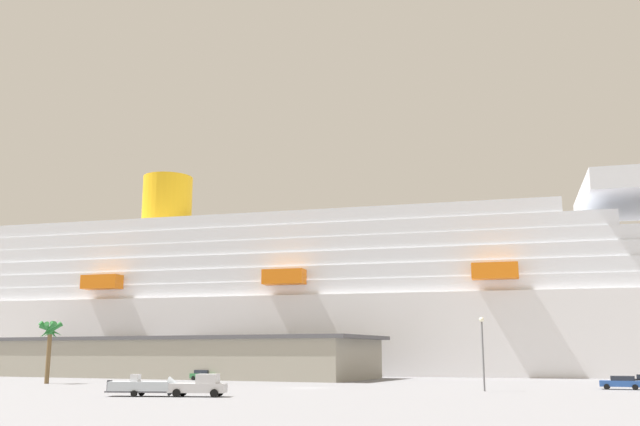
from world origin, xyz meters
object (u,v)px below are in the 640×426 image
(pickup_truck, at_px, (200,386))
(small_boat_on_trailer, at_px, (148,387))
(street_lamp, at_px, (483,343))
(palm_tree, at_px, (50,335))
(parked_car_yellow_taxi, at_px, (90,373))
(cruise_ship, at_px, (321,308))
(parked_car_blue_suv, at_px, (621,382))
(parked_car_green_wagon, at_px, (205,375))

(pickup_truck, xyz_separation_m, small_boat_on_trailer, (-5.12, -1.26, -0.09))
(street_lamp, bearing_deg, small_boat_on_trailer, -144.85)
(small_boat_on_trailer, distance_m, palm_tree, 36.70)
(street_lamp, height_order, parked_car_yellow_taxi, street_lamp)
(cruise_ship, distance_m, pickup_truck, 79.33)
(pickup_truck, height_order, parked_car_blue_suv, pickup_truck)
(cruise_ship, bearing_deg, palm_tree, -109.00)
(pickup_truck, distance_m, street_lamp, 32.31)
(parked_car_green_wagon, bearing_deg, street_lamp, -21.47)
(cruise_ship, distance_m, parked_car_green_wagon, 41.29)
(pickup_truck, height_order, parked_car_green_wagon, pickup_truck)
(small_boat_on_trailer, height_order, parked_car_blue_suv, small_boat_on_trailer)
(palm_tree, bearing_deg, parked_car_yellow_taxi, 114.02)
(pickup_truck, relative_size, parked_car_green_wagon, 1.21)
(parked_car_yellow_taxi, relative_size, parked_car_blue_suv, 0.98)
(cruise_ship, relative_size, pickup_truck, 44.61)
(parked_car_yellow_taxi, bearing_deg, small_boat_on_trailer, -46.82)
(palm_tree, xyz_separation_m, parked_car_green_wagon, (14.50, 18.81, -5.85))
(small_boat_on_trailer, height_order, street_lamp, street_lamp)
(parked_car_green_wagon, bearing_deg, parked_car_yellow_taxi, 172.40)
(palm_tree, bearing_deg, parked_car_blue_suv, 7.88)
(small_boat_on_trailer, bearing_deg, pickup_truck, 13.86)
(pickup_truck, bearing_deg, parked_car_blue_suv, 36.56)
(small_boat_on_trailer, distance_m, parked_car_green_wagon, 42.13)
(palm_tree, height_order, parked_car_yellow_taxi, palm_tree)
(palm_tree, xyz_separation_m, parked_car_blue_suv, (74.83, 10.36, -5.85))
(small_boat_on_trailer, xyz_separation_m, parked_car_blue_suv, (44.84, 30.72, -0.12))
(parked_car_yellow_taxi, distance_m, parked_car_green_wagon, 24.55)
(cruise_ship, xyz_separation_m, parked_car_green_wagon, (-5.39, -38.95, -12.59))
(palm_tree, bearing_deg, street_lamp, 0.82)
(cruise_ship, height_order, palm_tree, cruise_ship)
(small_boat_on_trailer, xyz_separation_m, palm_tree, (-29.98, 20.37, 5.73))
(parked_car_blue_suv, relative_size, parked_car_green_wagon, 0.97)
(small_boat_on_trailer, relative_size, parked_car_green_wagon, 1.74)
(cruise_ship, height_order, parked_car_blue_suv, cruise_ship)
(small_boat_on_trailer, relative_size, parked_car_blue_suv, 1.78)
(parked_car_green_wagon, bearing_deg, small_boat_on_trailer, -68.44)
(palm_tree, distance_m, parked_car_yellow_taxi, 24.85)
(cruise_ship, relative_size, small_boat_on_trailer, 30.95)
(pickup_truck, relative_size, palm_tree, 0.68)
(pickup_truck, height_order, small_boat_on_trailer, pickup_truck)
(pickup_truck, bearing_deg, parked_car_green_wagon, 118.52)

